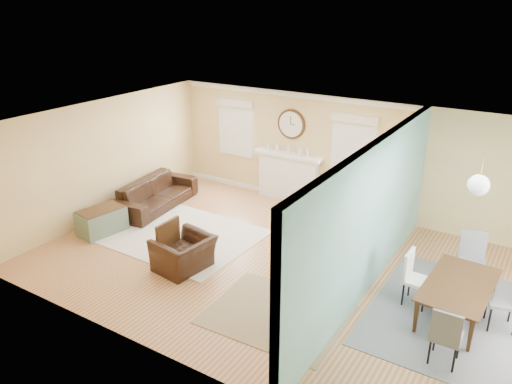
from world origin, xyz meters
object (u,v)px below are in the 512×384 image
sofa (156,194)px  eames_chair (184,253)px  dining_table (459,301)px  green_chair (350,212)px  credenza (367,238)px

sofa → eames_chair: sofa is taller
eames_chair → sofa: bearing=-120.7°
sofa → dining_table: (6.88, -0.77, -0.04)m
dining_table → green_chair: bearing=53.3°
sofa → dining_table: bearing=-103.3°
sofa → eames_chair: size_ratio=2.34×
eames_chair → dining_table: eames_chair is taller
sofa → dining_table: 6.93m
eames_chair → green_chair: size_ratio=1.43×
eames_chair → green_chair: bearing=158.3°
credenza → dining_table: bearing=-30.3°
dining_table → eames_chair: bearing=106.8°
sofa → credenza: (5.01, 0.32, 0.07)m
eames_chair → credenza: bearing=137.0°
green_chair → dining_table: (2.67, -2.22, -0.02)m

